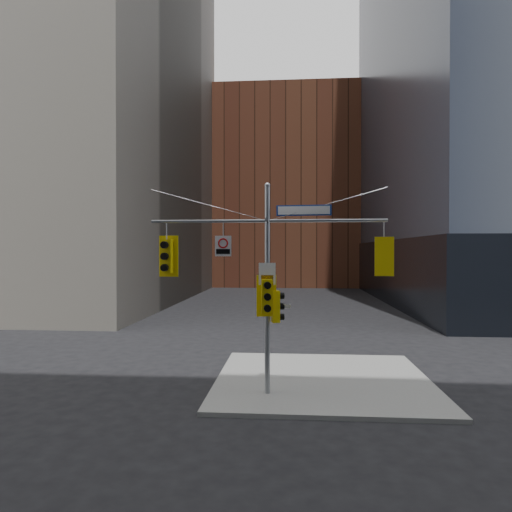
# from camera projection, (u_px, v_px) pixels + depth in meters

# --- Properties ---
(ground) EXTENTS (160.00, 160.00, 0.00)m
(ground) POSITION_uv_depth(u_px,v_px,m) (264.00, 419.00, 13.50)
(ground) COLOR black
(ground) RESTS_ON ground
(sidewalk_corner) EXTENTS (8.00, 8.00, 0.15)m
(sidewalk_corner) POSITION_uv_depth(u_px,v_px,m) (323.00, 380.00, 17.33)
(sidewalk_corner) COLOR gray
(sidewalk_corner) RESTS_ON ground
(brick_midrise) EXTENTS (26.00, 20.00, 28.00)m
(brick_midrise) POSITION_uv_depth(u_px,v_px,m) (286.00, 193.00, 71.17)
(brick_midrise) COLOR brown
(brick_midrise) RESTS_ON ground
(signal_assembly) EXTENTS (8.00, 0.80, 7.30)m
(signal_assembly) POSITION_uv_depth(u_px,v_px,m) (267.00, 268.00, 15.44)
(signal_assembly) COLOR gray
(signal_assembly) RESTS_ON ground
(traffic_light_west_arm) EXTENTS (0.69, 0.57, 1.44)m
(traffic_light_west_arm) POSITION_uv_depth(u_px,v_px,m) (167.00, 256.00, 15.72)
(traffic_light_west_arm) COLOR yellow
(traffic_light_west_arm) RESTS_ON ground
(traffic_light_east_arm) EXTENTS (0.62, 0.52, 1.29)m
(traffic_light_east_arm) POSITION_uv_depth(u_px,v_px,m) (384.00, 256.00, 15.13)
(traffic_light_east_arm) COLOR yellow
(traffic_light_east_arm) RESTS_ON ground
(traffic_light_pole_side) EXTENTS (0.46, 0.40, 1.07)m
(traffic_light_pole_side) POSITION_uv_depth(u_px,v_px,m) (277.00, 306.00, 15.45)
(traffic_light_pole_side) COLOR yellow
(traffic_light_pole_side) RESTS_ON ground
(traffic_light_pole_front) EXTENTS (0.67, 0.58, 1.40)m
(traffic_light_pole_front) POSITION_uv_depth(u_px,v_px,m) (267.00, 296.00, 15.18)
(traffic_light_pole_front) COLOR yellow
(traffic_light_pole_front) RESTS_ON ground
(street_sign_blade) EXTENTS (1.85, 0.22, 0.36)m
(street_sign_blade) POSITION_uv_depth(u_px,v_px,m) (304.00, 210.00, 15.33)
(street_sign_blade) COLOR navy
(street_sign_blade) RESTS_ON ground
(regulatory_sign_arm) EXTENTS (0.56, 0.11, 0.70)m
(regulatory_sign_arm) POSITION_uv_depth(u_px,v_px,m) (223.00, 245.00, 15.53)
(regulatory_sign_arm) COLOR silver
(regulatory_sign_arm) RESTS_ON ground
(regulatory_sign_pole) EXTENTS (0.57, 0.06, 0.74)m
(regulatory_sign_pole) POSITION_uv_depth(u_px,v_px,m) (267.00, 274.00, 15.33)
(regulatory_sign_pole) COLOR silver
(regulatory_sign_pole) RESTS_ON ground
(street_blade_ew) EXTENTS (0.69, 0.08, 0.14)m
(street_blade_ew) POSITION_uv_depth(u_px,v_px,m) (281.00, 306.00, 15.42)
(street_blade_ew) COLOR silver
(street_blade_ew) RESTS_ON ground
(street_blade_ns) EXTENTS (0.04, 0.70, 0.14)m
(street_blade_ns) POSITION_uv_depth(u_px,v_px,m) (268.00, 314.00, 15.91)
(street_blade_ns) COLOR #145926
(street_blade_ns) RESTS_ON ground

